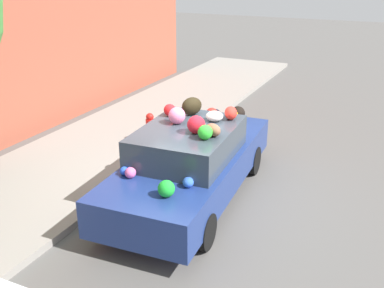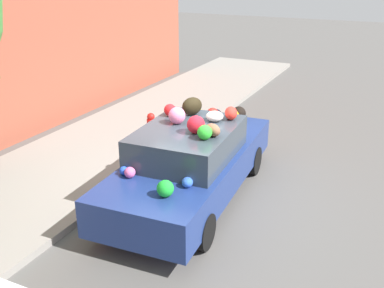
{
  "view_description": "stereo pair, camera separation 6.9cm",
  "coord_description": "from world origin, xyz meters",
  "views": [
    {
      "loc": [
        -6.65,
        -3.31,
        4.02
      ],
      "look_at": [
        0.0,
        -0.15,
        1.06
      ],
      "focal_mm": 42.0,
      "sensor_mm": 36.0,
      "label": 1
    },
    {
      "loc": [
        -6.62,
        -3.37,
        4.02
      ],
      "look_at": [
        0.0,
        -0.15,
        1.06
      ],
      "focal_mm": 42.0,
      "sensor_mm": 36.0,
      "label": 2
    }
  ],
  "objects": [
    {
      "name": "art_car",
      "position": [
        -0.01,
        -0.16,
        0.75
      ],
      "size": [
        4.66,
        1.98,
        1.75
      ],
      "rotation": [
        0.0,
        0.0,
        0.06
      ],
      "color": "navy",
      "rests_on": "ground"
    },
    {
      "name": "fire_hydrant",
      "position": [
        1.82,
        1.79,
        0.47
      ],
      "size": [
        0.2,
        0.2,
        0.7
      ],
      "color": "red",
      "rests_on": "sidewalk_curb"
    },
    {
      "name": "ground_plane",
      "position": [
        0.0,
        0.0,
        0.0
      ],
      "size": [
        60.0,
        60.0,
        0.0
      ],
      "primitive_type": "plane",
      "color": "#565451"
    },
    {
      "name": "sidewalk_curb",
      "position": [
        0.0,
        2.7,
        0.06
      ],
      "size": [
        24.0,
        3.2,
        0.13
      ],
      "color": "gray",
      "rests_on": "ground"
    }
  ]
}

